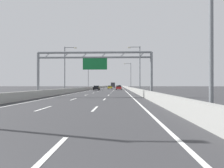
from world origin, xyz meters
TOP-DOWN VIEW (x-y plane):
  - ground_plane at (0.00, 100.00)m, footprint 260.00×260.00m
  - lane_dash_left_1 at (-1.80, 12.50)m, footprint 0.16×3.00m
  - lane_dash_left_2 at (-1.80, 21.50)m, footprint 0.16×3.00m
  - lane_dash_left_3 at (-1.80, 30.50)m, footprint 0.16×3.00m
  - lane_dash_left_4 at (-1.80, 39.50)m, footprint 0.16×3.00m
  - lane_dash_left_5 at (-1.80, 48.50)m, footprint 0.16×3.00m
  - lane_dash_left_6 at (-1.80, 57.50)m, footprint 0.16×3.00m
  - lane_dash_left_7 at (-1.80, 66.50)m, footprint 0.16×3.00m
  - lane_dash_left_8 at (-1.80, 75.50)m, footprint 0.16×3.00m
  - lane_dash_left_9 at (-1.80, 84.50)m, footprint 0.16×3.00m
  - lane_dash_left_10 at (-1.80, 93.50)m, footprint 0.16×3.00m
  - lane_dash_left_11 at (-1.80, 102.50)m, footprint 0.16×3.00m
  - lane_dash_left_12 at (-1.80, 111.50)m, footprint 0.16×3.00m
  - lane_dash_left_13 at (-1.80, 120.50)m, footprint 0.16×3.00m
  - lane_dash_left_14 at (-1.80, 129.50)m, footprint 0.16×3.00m
  - lane_dash_left_15 at (-1.80, 138.50)m, footprint 0.16×3.00m
  - lane_dash_left_16 at (-1.80, 147.50)m, footprint 0.16×3.00m
  - lane_dash_left_17 at (-1.80, 156.50)m, footprint 0.16×3.00m
  - lane_dash_right_0 at (1.80, 3.50)m, footprint 0.16×3.00m
  - lane_dash_right_1 at (1.80, 12.50)m, footprint 0.16×3.00m
  - lane_dash_right_2 at (1.80, 21.50)m, footprint 0.16×3.00m
  - lane_dash_right_3 at (1.80, 30.50)m, footprint 0.16×3.00m
  - lane_dash_right_4 at (1.80, 39.50)m, footprint 0.16×3.00m
  - lane_dash_right_5 at (1.80, 48.50)m, footprint 0.16×3.00m
  - lane_dash_right_6 at (1.80, 57.50)m, footprint 0.16×3.00m
  - lane_dash_right_7 at (1.80, 66.50)m, footprint 0.16×3.00m
  - lane_dash_right_8 at (1.80, 75.50)m, footprint 0.16×3.00m
  - lane_dash_right_9 at (1.80, 84.50)m, footprint 0.16×3.00m
  - lane_dash_right_10 at (1.80, 93.50)m, footprint 0.16×3.00m
  - lane_dash_right_11 at (1.80, 102.50)m, footprint 0.16×3.00m
  - lane_dash_right_12 at (1.80, 111.50)m, footprint 0.16×3.00m
  - lane_dash_right_13 at (1.80, 120.50)m, footprint 0.16×3.00m
  - lane_dash_right_14 at (1.80, 129.50)m, footprint 0.16×3.00m
  - lane_dash_right_15 at (1.80, 138.50)m, footprint 0.16×3.00m
  - lane_dash_right_16 at (1.80, 147.50)m, footprint 0.16×3.00m
  - lane_dash_right_17 at (1.80, 156.50)m, footprint 0.16×3.00m
  - edge_line_left at (-5.25, 88.00)m, footprint 0.16×176.00m
  - edge_line_right at (5.25, 88.00)m, footprint 0.16×176.00m
  - barrier_left at (-6.90, 110.00)m, footprint 0.45×220.00m
  - barrier_right at (6.90, 110.00)m, footprint 0.45×220.00m
  - sign_gantry at (0.01, 26.40)m, footprint 16.27×0.36m
  - streetlamp_right_near at (7.47, 8.06)m, footprint 2.58×0.28m
  - streetlamp_left_mid at (-7.47, 39.18)m, footprint 2.58×0.28m
  - streetlamp_right_mid at (7.47, 39.18)m, footprint 2.58×0.28m
  - streetlamp_left_far at (-7.47, 70.30)m, footprint 2.58×0.28m
  - streetlamp_right_far at (7.47, 70.30)m, footprint 2.58×0.28m
  - white_car at (3.78, 139.77)m, footprint 1.84×4.68m
  - yellow_car at (-0.13, 77.50)m, footprint 1.73×4.48m
  - red_car at (3.37, 65.18)m, footprint 1.79×4.38m
  - black_car at (-3.43, 59.45)m, footprint 1.71×4.56m
  - box_truck at (-0.21, 119.54)m, footprint 2.35×8.81m

SIDE VIEW (x-z plane):
  - ground_plane at x=0.00m, z-range 0.00..0.00m
  - lane_dash_left_1 at x=-1.80m, z-range 0.00..0.01m
  - lane_dash_left_2 at x=-1.80m, z-range 0.00..0.01m
  - lane_dash_left_3 at x=-1.80m, z-range 0.00..0.01m
  - lane_dash_left_4 at x=-1.80m, z-range 0.00..0.01m
  - lane_dash_left_5 at x=-1.80m, z-range 0.00..0.01m
  - lane_dash_left_6 at x=-1.80m, z-range 0.00..0.01m
  - lane_dash_left_7 at x=-1.80m, z-range 0.00..0.01m
  - lane_dash_left_8 at x=-1.80m, z-range 0.00..0.01m
  - lane_dash_left_9 at x=-1.80m, z-range 0.00..0.01m
  - lane_dash_left_10 at x=-1.80m, z-range 0.00..0.01m
  - lane_dash_left_11 at x=-1.80m, z-range 0.00..0.01m
  - lane_dash_left_12 at x=-1.80m, z-range 0.00..0.01m
  - lane_dash_left_13 at x=-1.80m, z-range 0.00..0.01m
  - lane_dash_left_14 at x=-1.80m, z-range 0.00..0.01m
  - lane_dash_left_15 at x=-1.80m, z-range 0.00..0.01m
  - lane_dash_left_16 at x=-1.80m, z-range 0.00..0.01m
  - lane_dash_left_17 at x=-1.80m, z-range 0.00..0.01m
  - lane_dash_right_0 at x=1.80m, z-range 0.00..0.01m
  - lane_dash_right_1 at x=1.80m, z-range 0.00..0.01m
  - lane_dash_right_2 at x=1.80m, z-range 0.00..0.01m
  - lane_dash_right_3 at x=1.80m, z-range 0.00..0.01m
  - lane_dash_right_4 at x=1.80m, z-range 0.00..0.01m
  - lane_dash_right_5 at x=1.80m, z-range 0.00..0.01m
  - lane_dash_right_6 at x=1.80m, z-range 0.00..0.01m
  - lane_dash_right_7 at x=1.80m, z-range 0.00..0.01m
  - lane_dash_right_8 at x=1.80m, z-range 0.00..0.01m
  - lane_dash_right_9 at x=1.80m, z-range 0.00..0.01m
  - lane_dash_right_10 at x=1.80m, z-range 0.00..0.01m
  - lane_dash_right_11 at x=1.80m, z-range 0.00..0.01m
  - lane_dash_right_12 at x=1.80m, z-range 0.00..0.01m
  - lane_dash_right_13 at x=1.80m, z-range 0.00..0.01m
  - lane_dash_right_14 at x=1.80m, z-range 0.00..0.01m
  - lane_dash_right_15 at x=1.80m, z-range 0.00..0.01m
  - lane_dash_right_16 at x=1.80m, z-range 0.00..0.01m
  - lane_dash_right_17 at x=1.80m, z-range 0.00..0.01m
  - edge_line_left at x=-5.25m, z-range 0.00..0.01m
  - edge_line_right at x=5.25m, z-range 0.00..0.01m
  - barrier_left at x=-6.90m, z-range 0.00..0.95m
  - barrier_right at x=6.90m, z-range 0.00..0.95m
  - yellow_car at x=-0.13m, z-range 0.03..1.40m
  - black_car at x=-3.43m, z-range 0.02..1.44m
  - red_car at x=3.37m, z-range 0.03..1.47m
  - white_car at x=3.78m, z-range 0.02..1.50m
  - box_truck at x=-0.21m, z-range 0.14..3.16m
  - sign_gantry at x=0.01m, z-range 1.66..8.02m
  - streetlamp_right_near at x=7.47m, z-range 0.65..10.15m
  - streetlamp_left_mid at x=-7.47m, z-range 0.65..10.15m
  - streetlamp_right_mid at x=7.47m, z-range 0.65..10.15m
  - streetlamp_left_far at x=-7.47m, z-range 0.65..10.15m
  - streetlamp_right_far at x=7.47m, z-range 0.65..10.15m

